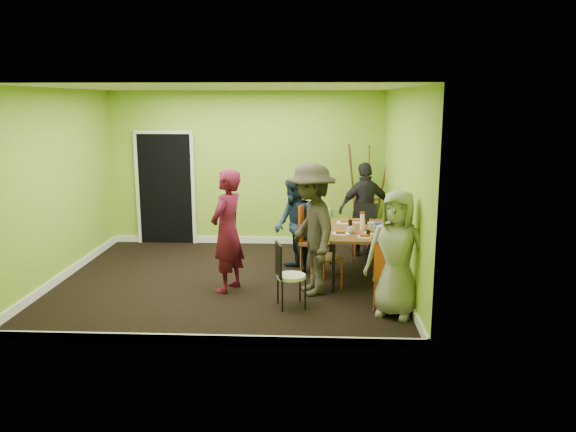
# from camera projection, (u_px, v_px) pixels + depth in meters

# --- Properties ---
(ground) EXTENTS (5.00, 5.00, 0.00)m
(ground) POSITION_uv_depth(u_px,v_px,m) (230.00, 281.00, 8.33)
(ground) COLOR black
(ground) RESTS_ON ground
(room_walls) EXTENTS (5.04, 4.54, 2.82)m
(room_walls) POSITION_uv_depth(u_px,v_px,m) (227.00, 215.00, 8.17)
(room_walls) COLOR #86BC30
(room_walls) RESTS_ON ground
(dining_table) EXTENTS (0.90, 1.50, 0.75)m
(dining_table) POSITION_uv_depth(u_px,v_px,m) (359.00, 233.00, 8.33)
(dining_table) COLOR black
(dining_table) RESTS_ON ground
(chair_left_far) EXTENTS (0.58, 0.58, 1.08)m
(chair_left_far) POSITION_uv_depth(u_px,v_px,m) (312.00, 235.00, 8.55)
(chair_left_far) COLOR #C44612
(chair_left_far) RESTS_ON ground
(chair_left_near) EXTENTS (0.50, 0.50, 0.94)m
(chair_left_near) POSITION_uv_depth(u_px,v_px,m) (322.00, 252.00, 7.91)
(chair_left_near) COLOR #C44612
(chair_left_near) RESTS_ON ground
(chair_back_end) EXTENTS (0.47, 0.52, 0.93)m
(chair_back_end) POSITION_uv_depth(u_px,v_px,m) (365.00, 220.00, 9.44)
(chair_back_end) COLOR #C44612
(chair_back_end) RESTS_ON ground
(chair_front_end) EXTENTS (0.43, 0.43, 0.89)m
(chair_front_end) POSITION_uv_depth(u_px,v_px,m) (388.00, 272.00, 7.07)
(chair_front_end) COLOR #C44612
(chair_front_end) RESTS_ON ground
(chair_bentwood) EXTENTS (0.41, 0.40, 0.85)m
(chair_bentwood) POSITION_uv_depth(u_px,v_px,m) (287.00, 272.00, 7.19)
(chair_bentwood) COLOR black
(chair_bentwood) RESTS_ON ground
(easel) EXTENTS (0.76, 0.71, 1.89)m
(easel) POSITION_uv_depth(u_px,v_px,m) (367.00, 197.00, 10.02)
(easel) COLOR brown
(easel) RESTS_ON ground
(plate_near_left) EXTENTS (0.26, 0.26, 0.01)m
(plate_near_left) POSITION_uv_depth(u_px,v_px,m) (345.00, 223.00, 8.74)
(plate_near_left) COLOR white
(plate_near_left) RESTS_ON dining_table
(plate_near_right) EXTENTS (0.26, 0.26, 0.01)m
(plate_near_right) POSITION_uv_depth(u_px,v_px,m) (341.00, 234.00, 8.01)
(plate_near_right) COLOR white
(plate_near_right) RESTS_ON dining_table
(plate_far_back) EXTENTS (0.23, 0.23, 0.01)m
(plate_far_back) POSITION_uv_depth(u_px,v_px,m) (356.00, 221.00, 8.82)
(plate_far_back) COLOR white
(plate_far_back) RESTS_ON dining_table
(plate_far_front) EXTENTS (0.21, 0.21, 0.01)m
(plate_far_front) POSITION_uv_depth(u_px,v_px,m) (365.00, 237.00, 7.83)
(plate_far_front) COLOR white
(plate_far_front) RESTS_ON dining_table
(plate_wall_back) EXTENTS (0.23, 0.23, 0.01)m
(plate_wall_back) POSITION_uv_depth(u_px,v_px,m) (380.00, 227.00, 8.45)
(plate_wall_back) COLOR white
(plate_wall_back) RESTS_ON dining_table
(plate_wall_front) EXTENTS (0.24, 0.24, 0.01)m
(plate_wall_front) POSITION_uv_depth(u_px,v_px,m) (373.00, 233.00, 8.07)
(plate_wall_front) COLOR white
(plate_wall_front) RESTS_ON dining_table
(thermos) EXTENTS (0.07, 0.07, 0.24)m
(thermos) POSITION_uv_depth(u_px,v_px,m) (362.00, 222.00, 8.26)
(thermos) COLOR white
(thermos) RESTS_ON dining_table
(blue_bottle) EXTENTS (0.08, 0.08, 0.19)m
(blue_bottle) POSITION_uv_depth(u_px,v_px,m) (378.00, 229.00, 7.91)
(blue_bottle) COLOR #1841B9
(blue_bottle) RESTS_ON dining_table
(orange_bottle) EXTENTS (0.04, 0.04, 0.08)m
(orange_bottle) POSITION_uv_depth(u_px,v_px,m) (350.00, 224.00, 8.52)
(orange_bottle) COLOR #C44612
(orange_bottle) RESTS_ON dining_table
(glass_mid) EXTENTS (0.06, 0.06, 0.11)m
(glass_mid) POSITION_uv_depth(u_px,v_px,m) (350.00, 223.00, 8.48)
(glass_mid) COLOR black
(glass_mid) RESTS_ON dining_table
(glass_back) EXTENTS (0.06, 0.06, 0.10)m
(glass_back) POSITION_uv_depth(u_px,v_px,m) (367.00, 221.00, 8.65)
(glass_back) COLOR black
(glass_back) RESTS_ON dining_table
(glass_front) EXTENTS (0.06, 0.06, 0.10)m
(glass_front) POSITION_uv_depth(u_px,v_px,m) (368.00, 234.00, 7.81)
(glass_front) COLOR black
(glass_front) RESTS_ON dining_table
(cup_a) EXTENTS (0.12, 0.12, 0.09)m
(cup_a) POSITION_uv_depth(u_px,v_px,m) (350.00, 230.00, 8.08)
(cup_a) COLOR white
(cup_a) RESTS_ON dining_table
(cup_b) EXTENTS (0.11, 0.11, 0.10)m
(cup_b) POSITION_uv_depth(u_px,v_px,m) (371.00, 225.00, 8.34)
(cup_b) COLOR white
(cup_b) RESTS_ON dining_table
(person_standing) EXTENTS (0.61, 0.73, 1.72)m
(person_standing) POSITION_uv_depth(u_px,v_px,m) (227.00, 231.00, 7.75)
(person_standing) COLOR #520E23
(person_standing) RESTS_ON ground
(person_left_far) EXTENTS (0.79, 0.88, 1.49)m
(person_left_far) POSITION_uv_depth(u_px,v_px,m) (295.00, 226.00, 8.58)
(person_left_far) COLOR #142334
(person_left_far) RESTS_ON ground
(person_left_near) EXTENTS (1.01, 1.33, 1.82)m
(person_left_near) POSITION_uv_depth(u_px,v_px,m) (311.00, 229.00, 7.62)
(person_left_near) COLOR black
(person_left_near) RESTS_ON ground
(person_back_end) EXTENTS (1.01, 0.65, 1.60)m
(person_back_end) POSITION_uv_depth(u_px,v_px,m) (365.00, 209.00, 9.58)
(person_back_end) COLOR black
(person_back_end) RESTS_ON ground
(person_front_end) EXTENTS (0.91, 0.77, 1.58)m
(person_front_end) POSITION_uv_depth(u_px,v_px,m) (397.00, 254.00, 6.85)
(person_front_end) COLOR gray
(person_front_end) RESTS_ON ground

